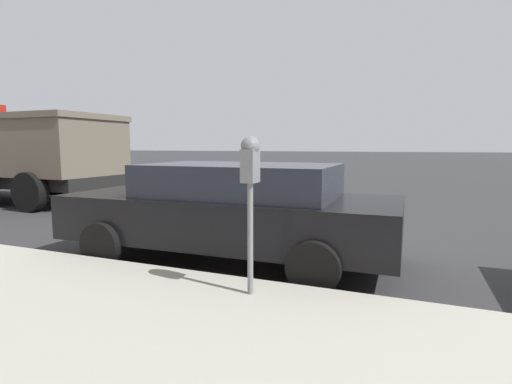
% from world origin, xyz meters
% --- Properties ---
extents(ground_plane, '(220.00, 220.00, 0.00)m').
position_xyz_m(ground_plane, '(0.00, 0.00, 0.00)').
color(ground_plane, '#333335').
extents(parking_meter, '(0.21, 0.19, 1.64)m').
position_xyz_m(parking_meter, '(-2.65, -0.64, 1.43)').
color(parking_meter, gray).
rests_on(parking_meter, sidewalk).
extents(car_black, '(2.23, 4.99, 1.45)m').
position_xyz_m(car_black, '(-1.03, 0.36, 0.78)').
color(car_black, black).
rests_on(car_black, ground_plane).
extents(dump_truck, '(2.91, 7.74, 3.13)m').
position_xyz_m(dump_truck, '(2.25, 9.90, 1.62)').
color(dump_truck, black).
rests_on(dump_truck, ground_plane).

